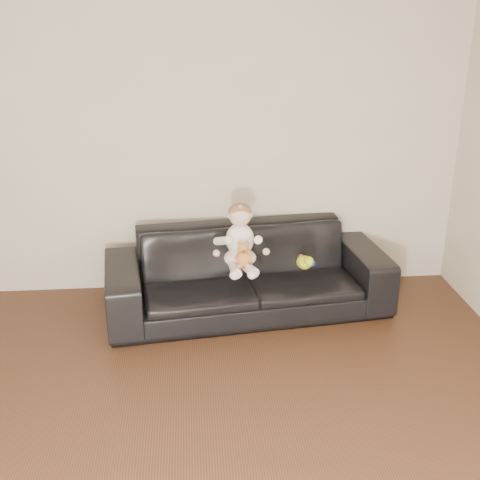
{
  "coord_description": "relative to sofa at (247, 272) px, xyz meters",
  "views": [
    {
      "loc": [
        0.18,
        -2.21,
        2.37
      ],
      "look_at": [
        0.55,
        2.14,
        0.66
      ],
      "focal_mm": 45.0,
      "sensor_mm": 36.0,
      "label": 1
    }
  ],
  "objects": [
    {
      "name": "wall_back",
      "position": [
        -0.62,
        0.5,
        0.97
      ],
      "size": [
        5.0,
        0.0,
        5.0
      ],
      "primitive_type": "plane",
      "rotation": [
        1.57,
        0.0,
        0.0
      ],
      "color": "beige",
      "rests_on": "ground"
    },
    {
      "name": "sofa",
      "position": [
        0.0,
        0.0,
        0.0
      ],
      "size": [
        2.37,
        1.15,
        0.66
      ],
      "primitive_type": "imported",
      "rotation": [
        0.0,
        0.0,
        0.12
      ],
      "color": "black",
      "rests_on": "floor"
    },
    {
      "name": "baby",
      "position": [
        -0.07,
        -0.12,
        0.33
      ],
      "size": [
        0.38,
        0.46,
        0.51
      ],
      "rotation": [
        0.0,
        0.0,
        0.21
      ],
      "color": "#FED7DC",
      "rests_on": "sofa"
    },
    {
      "name": "teddy_bear",
      "position": [
        -0.06,
        -0.28,
        0.27
      ],
      "size": [
        0.11,
        0.12,
        0.2
      ],
      "rotation": [
        0.0,
        0.0,
        0.06
      ],
      "color": "#C37537",
      "rests_on": "sofa"
    },
    {
      "name": "toy_green",
      "position": [
        0.43,
        -0.2,
        0.16
      ],
      "size": [
        0.16,
        0.18,
        0.1
      ],
      "primitive_type": "ellipsoid",
      "rotation": [
        0.0,
        0.0,
        0.32
      ],
      "color": "#B1CB17",
      "rests_on": "sofa"
    },
    {
      "name": "toy_rattle",
      "position": [
        0.42,
        -0.11,
        0.14
      ],
      "size": [
        0.08,
        0.08,
        0.07
      ],
      "primitive_type": "sphere",
      "rotation": [
        0.0,
        0.0,
        0.16
      ],
      "color": "orange",
      "rests_on": "sofa"
    },
    {
      "name": "toy_blue_disc",
      "position": [
        0.48,
        -0.12,
        0.11
      ],
      "size": [
        0.11,
        0.11,
        0.02
      ],
      "primitive_type": "cylinder",
      "rotation": [
        0.0,
        0.0,
        -0.01
      ],
      "color": "#1B32D8",
      "rests_on": "sofa"
    }
  ]
}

